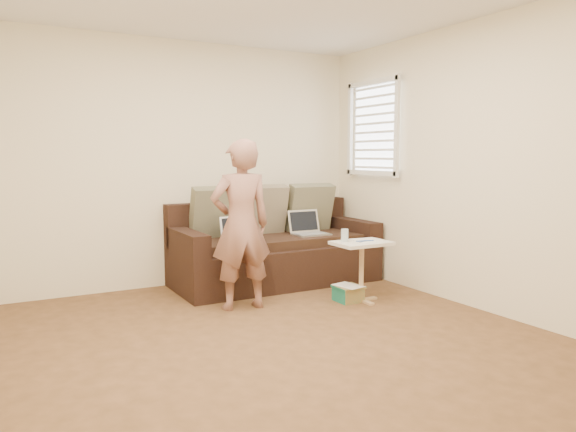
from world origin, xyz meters
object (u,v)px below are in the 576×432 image
(laptop_white, at_px, (242,241))
(drinking_glass, at_px, (345,235))
(laptop_silver, at_px, (311,235))
(striped_box, at_px, (348,293))
(person, at_px, (241,225))
(sofa, at_px, (276,245))
(side_table, at_px, (361,272))

(laptop_white, xyz_separation_m, drinking_glass, (0.68, -0.87, 0.12))
(laptop_silver, height_order, striped_box, laptop_silver)
(laptop_silver, distance_m, laptop_white, 0.84)
(drinking_glass, bearing_deg, laptop_white, 127.96)
(drinking_glass, bearing_deg, person, 165.23)
(sofa, relative_size, person, 1.42)
(sofa, bearing_deg, laptop_white, -166.65)
(laptop_silver, bearing_deg, sofa, 163.81)
(person, bearing_deg, laptop_silver, -146.03)
(laptop_silver, distance_m, side_table, 0.98)
(side_table, bearing_deg, laptop_silver, 88.97)
(sofa, xyz_separation_m, striped_box, (0.26, -1.01, -0.35))
(sofa, relative_size, side_table, 3.79)
(sofa, distance_m, drinking_glass, 1.03)
(laptop_white, distance_m, striped_box, 1.23)
(person, bearing_deg, drinking_glass, 170.49)
(laptop_white, relative_size, person, 0.22)
(side_table, bearing_deg, drinking_glass, 148.71)
(side_table, distance_m, striped_box, 0.25)
(person, height_order, drinking_glass, person)
(sofa, xyz_separation_m, laptop_white, (-0.45, -0.11, 0.10))
(drinking_glass, xyz_separation_m, striped_box, (0.03, -0.03, -0.56))
(person, distance_m, side_table, 1.25)
(person, bearing_deg, side_table, 168.18)
(laptop_white, height_order, striped_box, laptop_white)
(person, relative_size, drinking_glass, 12.88)
(side_table, bearing_deg, sofa, 109.12)
(sofa, bearing_deg, person, -135.30)
(laptop_white, height_order, drinking_glass, drinking_glass)
(person, xyz_separation_m, side_table, (1.10, -0.34, -0.48))
(laptop_silver, height_order, laptop_white, laptop_silver)
(side_table, xyz_separation_m, drinking_glass, (-0.14, 0.08, 0.35))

